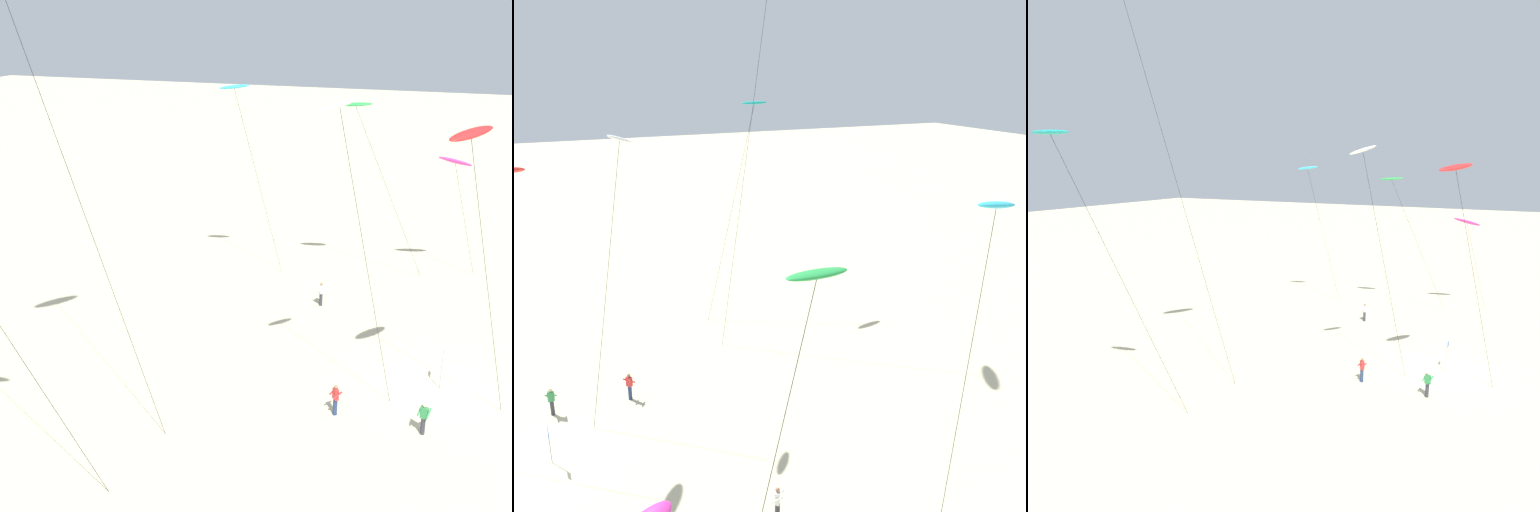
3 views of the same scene
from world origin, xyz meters
TOP-DOWN VIEW (x-y plane):
  - ground_plane at (0.00, 0.00)m, footprint 260.00×260.00m
  - kite_cyan at (11.25, 15.44)m, footprint 2.33×4.07m
  - kite_white at (-3.61, 4.89)m, footprint 2.57×3.75m
  - kite_magenta at (16.18, 0.86)m, footprint 2.24×3.47m
  - kite_green at (12.64, 7.36)m, footprint 3.62×6.14m
  - kite_red at (-2.62, -0.44)m, footprint 3.02×3.96m
  - kite_flyer_nearest at (-3.94, 4.47)m, footprint 0.73×0.72m
  - kite_flyer_middle at (-4.13, 0.21)m, footprint 0.63×0.65m
  - kite_flyer_furthest at (8.21, 8.24)m, footprint 0.71×0.70m
  - marker_flag at (0.37, -0.22)m, footprint 0.57×0.05m

SIDE VIEW (x-z plane):
  - ground_plane at x=0.00m, z-range 0.00..0.00m
  - kite_flyer_nearest at x=-3.94m, z-range 0.06..1.73m
  - kite_flyer_middle at x=-4.13m, z-range 0.06..1.73m
  - kite_flyer_furthest at x=8.21m, z-range 0.06..1.73m
  - marker_flag at x=0.37m, z-range 0.44..2.54m
  - kite_magenta at x=16.18m, z-range 4.04..13.32m
  - kite_green at x=12.64m, z-range 6.16..19.16m
  - kite_cyan at x=11.25m, z-range 6.59..20.63m
  - kite_red at x=-2.62m, z-range 6.69..21.05m
  - kite_white at x=-3.61m, z-range 6.98..22.40m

